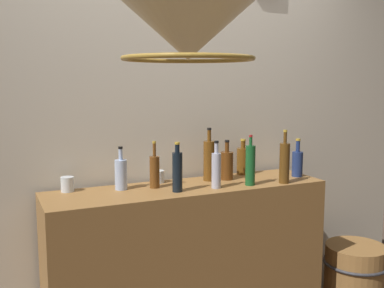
{
  "coord_description": "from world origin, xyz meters",
  "views": [
    {
      "loc": [
        -1.03,
        -1.5,
        1.63
      ],
      "look_at": [
        0.0,
        0.76,
        1.28
      ],
      "focal_mm": 42.63,
      "sensor_mm": 36.0,
      "label": 1
    }
  ],
  "objects_px": {
    "liquor_bottle_tequila": "(297,163)",
    "pendant_lamp": "(188,33)",
    "liquor_bottle_bourbon": "(243,160)",
    "liquor_bottle_port": "(284,162)",
    "liquor_bottle_vermouth": "(177,171)",
    "liquor_bottle_scotch": "(209,160)",
    "liquor_bottle_brandy": "(216,169)",
    "glass_tumbler_rocks": "(158,177)",
    "liquor_bottle_whiskey": "(250,165)",
    "glass_tumbler_highball": "(67,184)",
    "wooden_barrel": "(354,284)",
    "liquor_bottle_amaro": "(227,165)",
    "liquor_bottle_sherry": "(121,174)",
    "liquor_bottle_vodka": "(155,171)"
  },
  "relations": [
    {
      "from": "liquor_bottle_vermouth",
      "to": "liquor_bottle_vodka",
      "type": "height_order",
      "value": "liquor_bottle_vermouth"
    },
    {
      "from": "pendant_lamp",
      "to": "glass_tumbler_highball",
      "type": "bearing_deg",
      "value": 103.55
    },
    {
      "from": "pendant_lamp",
      "to": "liquor_bottle_brandy",
      "type": "bearing_deg",
      "value": 56.58
    },
    {
      "from": "liquor_bottle_vodka",
      "to": "glass_tumbler_rocks",
      "type": "xyz_separation_m",
      "value": [
        0.06,
        0.11,
        -0.06
      ]
    },
    {
      "from": "liquor_bottle_bourbon",
      "to": "liquor_bottle_port",
      "type": "height_order",
      "value": "liquor_bottle_port"
    },
    {
      "from": "liquor_bottle_port",
      "to": "liquor_bottle_tequila",
      "type": "distance_m",
      "value": 0.22
    },
    {
      "from": "liquor_bottle_whiskey",
      "to": "pendant_lamp",
      "type": "relative_size",
      "value": 0.47
    },
    {
      "from": "liquor_bottle_port",
      "to": "wooden_barrel",
      "type": "distance_m",
      "value": 1.08
    },
    {
      "from": "liquor_bottle_whiskey",
      "to": "pendant_lamp",
      "type": "bearing_deg",
      "value": -133.45
    },
    {
      "from": "glass_tumbler_rocks",
      "to": "liquor_bottle_port",
      "type": "bearing_deg",
      "value": -25.32
    },
    {
      "from": "liquor_bottle_bourbon",
      "to": "glass_tumbler_highball",
      "type": "bearing_deg",
      "value": -179.75
    },
    {
      "from": "liquor_bottle_vodka",
      "to": "liquor_bottle_tequila",
      "type": "height_order",
      "value": "liquor_bottle_vodka"
    },
    {
      "from": "liquor_bottle_brandy",
      "to": "glass_tumbler_rocks",
      "type": "distance_m",
      "value": 0.37
    },
    {
      "from": "liquor_bottle_vermouth",
      "to": "liquor_bottle_port",
      "type": "relative_size",
      "value": 0.86
    },
    {
      "from": "liquor_bottle_tequila",
      "to": "liquor_bottle_amaro",
      "type": "bearing_deg",
      "value": 166.92
    },
    {
      "from": "liquor_bottle_amaro",
      "to": "liquor_bottle_scotch",
      "type": "xyz_separation_m",
      "value": [
        -0.11,
        0.02,
        0.04
      ]
    },
    {
      "from": "liquor_bottle_vodka",
      "to": "glass_tumbler_highball",
      "type": "bearing_deg",
      "value": 166.4
    },
    {
      "from": "liquor_bottle_tequila",
      "to": "pendant_lamp",
      "type": "height_order",
      "value": "pendant_lamp"
    },
    {
      "from": "liquor_bottle_tequila",
      "to": "liquor_bottle_scotch",
      "type": "bearing_deg",
      "value": 167.6
    },
    {
      "from": "liquor_bottle_amaro",
      "to": "liquor_bottle_tequila",
      "type": "xyz_separation_m",
      "value": [
        0.45,
        -0.1,
        -0.0
      ]
    },
    {
      "from": "liquor_bottle_amaro",
      "to": "liquor_bottle_brandy",
      "type": "distance_m",
      "value": 0.23
    },
    {
      "from": "liquor_bottle_vermouth",
      "to": "wooden_barrel",
      "type": "distance_m",
      "value": 1.54
    },
    {
      "from": "liquor_bottle_port",
      "to": "glass_tumbler_rocks",
      "type": "xyz_separation_m",
      "value": [
        -0.67,
        0.32,
        -0.09
      ]
    },
    {
      "from": "liquor_bottle_amaro",
      "to": "wooden_barrel",
      "type": "xyz_separation_m",
      "value": [
        0.88,
        -0.19,
        -0.85
      ]
    },
    {
      "from": "glass_tumbler_rocks",
      "to": "wooden_barrel",
      "type": "bearing_deg",
      "value": -12.4
    },
    {
      "from": "liquor_bottle_port",
      "to": "liquor_bottle_brandy",
      "type": "bearing_deg",
      "value": 172.68
    },
    {
      "from": "liquor_bottle_bourbon",
      "to": "liquor_bottle_port",
      "type": "distance_m",
      "value": 0.33
    },
    {
      "from": "liquor_bottle_port",
      "to": "liquor_bottle_tequila",
      "type": "relative_size",
      "value": 1.32
    },
    {
      "from": "liquor_bottle_whiskey",
      "to": "glass_tumbler_highball",
      "type": "height_order",
      "value": "liquor_bottle_whiskey"
    },
    {
      "from": "liquor_bottle_port",
      "to": "liquor_bottle_bourbon",
      "type": "bearing_deg",
      "value": 105.89
    },
    {
      "from": "liquor_bottle_vermouth",
      "to": "liquor_bottle_sherry",
      "type": "bearing_deg",
      "value": 146.69
    },
    {
      "from": "liquor_bottle_whiskey",
      "to": "liquor_bottle_sherry",
      "type": "xyz_separation_m",
      "value": [
        -0.71,
        0.2,
        -0.03
      ]
    },
    {
      "from": "liquor_bottle_whiskey",
      "to": "glass_tumbler_rocks",
      "type": "bearing_deg",
      "value": 148.86
    },
    {
      "from": "liquor_bottle_scotch",
      "to": "liquor_bottle_brandy",
      "type": "bearing_deg",
      "value": -104.69
    },
    {
      "from": "liquor_bottle_amaro",
      "to": "liquor_bottle_vodka",
      "type": "bearing_deg",
      "value": -177.36
    },
    {
      "from": "liquor_bottle_vermouth",
      "to": "liquor_bottle_scotch",
      "type": "bearing_deg",
      "value": 32.28
    },
    {
      "from": "pendant_lamp",
      "to": "liquor_bottle_tequila",
      "type": "bearing_deg",
      "value": 37.2
    },
    {
      "from": "liquor_bottle_whiskey",
      "to": "liquor_bottle_vermouth",
      "type": "relative_size",
      "value": 1.07
    },
    {
      "from": "pendant_lamp",
      "to": "liquor_bottle_whiskey",
      "type": "bearing_deg",
      "value": 46.55
    },
    {
      "from": "liquor_bottle_sherry",
      "to": "glass_tumbler_highball",
      "type": "relative_size",
      "value": 2.96
    },
    {
      "from": "liquor_bottle_vermouth",
      "to": "liquor_bottle_tequila",
      "type": "bearing_deg",
      "value": 3.69
    },
    {
      "from": "liquor_bottle_amaro",
      "to": "liquor_bottle_vermouth",
      "type": "bearing_deg",
      "value": -158.02
    },
    {
      "from": "liquor_bottle_vodka",
      "to": "wooden_barrel",
      "type": "relative_size",
      "value": 0.49
    },
    {
      "from": "liquor_bottle_scotch",
      "to": "liquor_bottle_port",
      "type": "xyz_separation_m",
      "value": [
        0.37,
        -0.24,
        -0.0
      ]
    },
    {
      "from": "liquor_bottle_whiskey",
      "to": "liquor_bottle_sherry",
      "type": "distance_m",
      "value": 0.73
    },
    {
      "from": "liquor_bottle_scotch",
      "to": "pendant_lamp",
      "type": "height_order",
      "value": "pendant_lamp"
    },
    {
      "from": "liquor_bottle_tequila",
      "to": "pendant_lamp",
      "type": "xyz_separation_m",
      "value": [
        -1.13,
        -0.85,
        0.67
      ]
    },
    {
      "from": "glass_tumbler_rocks",
      "to": "pendant_lamp",
      "type": "relative_size",
      "value": 0.12
    },
    {
      "from": "pendant_lamp",
      "to": "liquor_bottle_scotch",
      "type": "bearing_deg",
      "value": 59.77
    },
    {
      "from": "liquor_bottle_amaro",
      "to": "liquor_bottle_tequila",
      "type": "bearing_deg",
      "value": -13.08
    }
  ]
}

